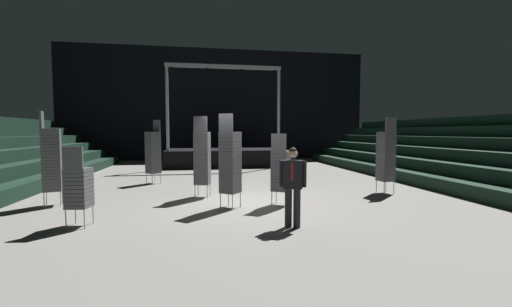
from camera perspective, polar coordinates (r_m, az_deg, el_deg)
name	(u,v)px	position (r m, az deg, el deg)	size (l,w,h in m)	color
ground_plane	(248,205)	(9.29, -1.44, -8.98)	(22.00, 30.00, 0.10)	slate
arena_end_wall	(218,105)	(24.09, -6.62, 8.53)	(22.00, 0.30, 8.00)	black
bleacher_bank_right	(487,150)	(14.17, 35.50, 0.44)	(4.50, 24.00, 2.70)	black
stage_riser	(223,156)	(19.34, -5.80, -0.43)	(6.57, 3.34, 5.64)	black
man_with_tie	(293,183)	(6.83, 6.48, -5.10)	(0.56, 0.37, 1.69)	black
chair_stack_front_left	(230,161)	(8.54, -4.57, -1.38)	(0.62, 0.62, 2.48)	#B2B5BA
chair_stack_front_right	(386,156)	(11.39, 21.87, -0.34)	(0.50, 0.50, 2.48)	#B2B5BA
chair_stack_mid_left	(52,159)	(10.36, -32.27, -0.81)	(0.54, 0.54, 2.56)	#B2B5BA
chair_stack_mid_right	(153,152)	(13.20, -17.62, 0.29)	(0.62, 0.62, 2.48)	#B2B5BA
chair_stack_mid_centre	(78,186)	(7.85, -28.74, -5.07)	(0.50, 0.50, 1.71)	#B2B5BA
chair_stack_rear_left	(202,157)	(10.04, -9.43, -0.64)	(0.53, 0.53, 2.48)	#B2B5BA
chair_stack_rear_right	(281,170)	(8.85, 4.35, -2.84)	(0.60, 0.60, 1.96)	#B2B5BA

